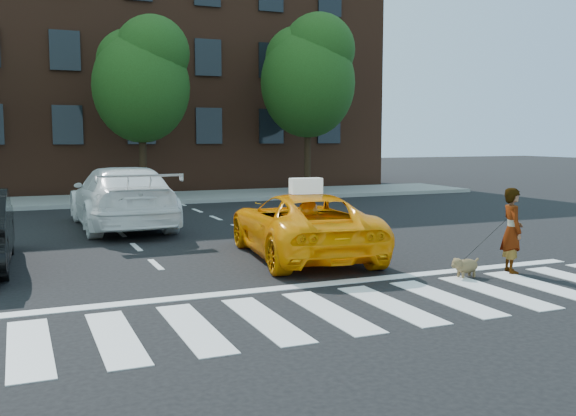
{
  "coord_description": "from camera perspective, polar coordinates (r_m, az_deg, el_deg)",
  "views": [
    {
      "loc": [
        -4.06,
        -8.01,
        2.49
      ],
      "look_at": [
        0.87,
        3.57,
        1.1
      ],
      "focal_mm": 40.0,
      "sensor_mm": 36.0,
      "label": 1
    }
  ],
  "objects": [
    {
      "name": "tree_right",
      "position": [
        27.7,
        1.84,
        12.05
      ],
      "size": [
        4.0,
        4.0,
        7.7
      ],
      "color": "black",
      "rests_on": "ground"
    },
    {
      "name": "woman",
      "position": [
        12.48,
        19.3,
        -1.9
      ],
      "size": [
        0.56,
        0.67,
        1.57
      ],
      "primitive_type": "imported",
      "rotation": [
        0.0,
        0.0,
        1.19
      ],
      "color": "#999999",
      "rests_on": "ground"
    },
    {
      "name": "taxi",
      "position": [
        13.39,
        1.23,
        -1.51
      ],
      "size": [
        2.8,
        5.06,
        1.34
      ],
      "primitive_type": "imported",
      "rotation": [
        0.0,
        0.0,
        3.02
      ],
      "color": "#FF9A05",
      "rests_on": "ground"
    },
    {
      "name": "crosswalk",
      "position": [
        9.32,
        3.73,
        -9.17
      ],
      "size": [
        13.0,
        2.4,
        0.01
      ],
      "primitive_type": "cube",
      "color": "silver",
      "rests_on": "ground"
    },
    {
      "name": "ground",
      "position": [
        9.32,
        3.73,
        -9.21
      ],
      "size": [
        120.0,
        120.0,
        0.0
      ],
      "primitive_type": "plane",
      "color": "black",
      "rests_on": "ground"
    },
    {
      "name": "dog",
      "position": [
        11.89,
        15.42,
        -4.96
      ],
      "size": [
        0.65,
        0.3,
        0.37
      ],
      "rotation": [
        0.0,
        0.0,
        0.12
      ],
      "color": "olive",
      "rests_on": "ground"
    },
    {
      "name": "white_suv",
      "position": [
        18.2,
        -14.57,
        0.92
      ],
      "size": [
        2.43,
        5.87,
        1.7
      ],
      "primitive_type": "imported",
      "rotation": [
        0.0,
        0.0,
        3.15
      ],
      "color": "white",
      "rests_on": "ground"
    },
    {
      "name": "sidewalk_far",
      "position": [
        25.94,
        -13.97,
        0.78
      ],
      "size": [
        30.0,
        4.0,
        0.15
      ],
      "primitive_type": "cube",
      "color": "slate",
      "rests_on": "ground"
    },
    {
      "name": "taxi_sign",
      "position": [
        13.12,
        1.6,
        1.98
      ],
      "size": [
        0.68,
        0.36,
        0.32
      ],
      "primitive_type": "cube",
      "rotation": [
        0.0,
        0.0,
        3.02
      ],
      "color": "white",
      "rests_on": "taxi"
    },
    {
      "name": "tree_mid",
      "position": [
        25.53,
        -12.87,
        11.46
      ],
      "size": [
        3.69,
        3.69,
        7.1
      ],
      "color": "black",
      "rests_on": "ground"
    },
    {
      "name": "stop_line",
      "position": [
        10.72,
        -0.16,
        -7.09
      ],
      "size": [
        12.0,
        0.3,
        0.01
      ],
      "primitive_type": "cube",
      "color": "silver",
      "rests_on": "ground"
    },
    {
      "name": "building",
      "position": [
        33.44,
        -16.34,
        12.08
      ],
      "size": [
        26.0,
        10.0,
        12.0
      ],
      "primitive_type": "cube",
      "color": "#4D2A1B",
      "rests_on": "ground"
    }
  ]
}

